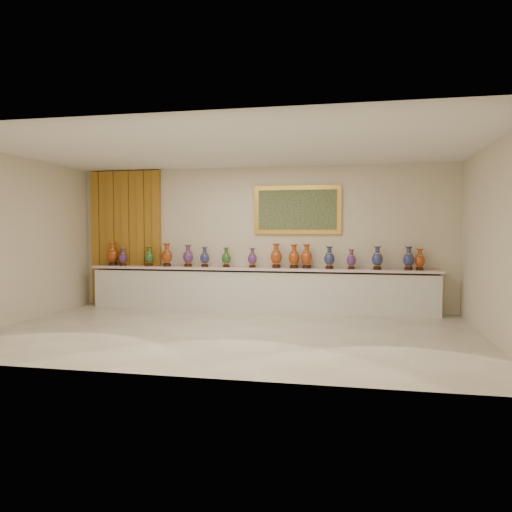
{
  "coord_description": "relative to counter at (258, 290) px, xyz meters",
  "views": [
    {
      "loc": [
        2.01,
        -7.84,
        1.68
      ],
      "look_at": [
        0.06,
        1.7,
        1.17
      ],
      "focal_mm": 35.0,
      "sensor_mm": 36.0,
      "label": 1
    }
  ],
  "objects": [
    {
      "name": "vase_7",
      "position": [
        -0.13,
        0.01,
        0.65
      ],
      "size": [
        0.2,
        0.2,
        0.41
      ],
      "rotation": [
        0.0,
        0.0,
        0.04
      ],
      "color": "#32170E",
      "rests_on": "counter"
    },
    {
      "name": "vase_11",
      "position": [
        1.46,
        -0.05,
        0.67
      ],
      "size": [
        0.24,
        0.24,
        0.46
      ],
      "rotation": [
        0.0,
        0.0,
        -0.15
      ],
      "color": "#32170E",
      "rests_on": "counter"
    },
    {
      "name": "vase_15",
      "position": [
        3.2,
        -0.01,
        0.65
      ],
      "size": [
        0.2,
        0.2,
        0.42
      ],
      "rotation": [
        0.0,
        0.0,
        -0.0
      ],
      "color": "#32170E",
      "rests_on": "counter"
    },
    {
      "name": "room",
      "position": [
        -2.42,
        0.17,
        1.16
      ],
      "size": [
        8.0,
        8.0,
        8.0
      ],
      "color": "beige",
      "rests_on": "ground"
    },
    {
      "name": "vase_0",
      "position": [
        -3.28,
        0.01,
        0.7
      ],
      "size": [
        0.3,
        0.3,
        0.52
      ],
      "rotation": [
        0.0,
        0.0,
        -0.29
      ],
      "color": "#32170E",
      "rests_on": "counter"
    },
    {
      "name": "vase_3",
      "position": [
        -1.99,
        -0.04,
        0.69
      ],
      "size": [
        0.29,
        0.29,
        0.5
      ],
      "rotation": [
        0.0,
        0.0,
        -0.32
      ],
      "color": "#32170E",
      "rests_on": "counter"
    },
    {
      "name": "ground",
      "position": [
        0.0,
        -2.27,
        -0.44
      ],
      "size": [
        8.0,
        8.0,
        0.0
      ],
      "primitive_type": "plane",
      "color": "beige",
      "rests_on": "ground"
    },
    {
      "name": "vase_10",
      "position": [
        1.0,
        0.01,
        0.69
      ],
      "size": [
        0.3,
        0.3,
        0.5
      ],
      "rotation": [
        0.0,
        0.0,
        -0.39
      ],
      "color": "#32170E",
      "rests_on": "counter"
    },
    {
      "name": "vase_13",
      "position": [
        2.4,
        -0.04,
        0.67
      ],
      "size": [
        0.23,
        0.23,
        0.47
      ],
      "rotation": [
        0.0,
        0.0,
        0.05
      ],
      "color": "#32170E",
      "rests_on": "counter"
    },
    {
      "name": "vase_5",
      "position": [
        -1.16,
        -0.01,
        0.65
      ],
      "size": [
        0.23,
        0.23,
        0.43
      ],
      "rotation": [
        0.0,
        0.0,
        -0.21
      ],
      "color": "#32170E",
      "rests_on": "counter"
    },
    {
      "name": "vase_12",
      "position": [
        1.89,
        -0.0,
        0.64
      ],
      "size": [
        0.23,
        0.23,
        0.4
      ],
      "rotation": [
        0.0,
        0.0,
        0.29
      ],
      "color": "#32170E",
      "rests_on": "counter"
    },
    {
      "name": "vase_4",
      "position": [
        -1.53,
        -0.01,
        0.67
      ],
      "size": [
        0.23,
        0.23,
        0.47
      ],
      "rotation": [
        0.0,
        0.0,
        -0.07
      ],
      "color": "#32170E",
      "rests_on": "counter"
    },
    {
      "name": "vase_2",
      "position": [
        -2.4,
        -0.04,
        0.66
      ],
      "size": [
        0.24,
        0.24,
        0.44
      ],
      "rotation": [
        0.0,
        0.0,
        0.19
      ],
      "color": "#32170E",
      "rests_on": "counter"
    },
    {
      "name": "vase_9",
      "position": [
        0.74,
        0.02,
        0.68
      ],
      "size": [
        0.28,
        0.28,
        0.49
      ],
      "rotation": [
        0.0,
        0.0,
        0.27
      ],
      "color": "#32170E",
      "rests_on": "counter"
    },
    {
      "name": "counter",
      "position": [
        0.0,
        0.0,
        0.0
      ],
      "size": [
        7.28,
        0.48,
        0.9
      ],
      "color": "white",
      "rests_on": "ground"
    },
    {
      "name": "vase_8",
      "position": [
        0.37,
        0.02,
        0.69
      ],
      "size": [
        0.27,
        0.27,
        0.51
      ],
      "rotation": [
        0.0,
        0.0,
        -0.19
      ],
      "color": "#32170E",
      "rests_on": "counter"
    },
    {
      "name": "vase_14",
      "position": [
        2.99,
        -0.02,
        0.67
      ],
      "size": [
        0.24,
        0.24,
        0.47
      ],
      "rotation": [
        0.0,
        0.0,
        0.14
      ],
      "color": "#32170E",
      "rests_on": "counter"
    },
    {
      "name": "vase_6",
      "position": [
        -0.69,
        0.01,
        0.65
      ],
      "size": [
        0.22,
        0.22,
        0.41
      ],
      "rotation": [
        0.0,
        0.0,
        -0.19
      ],
      "color": "#32170E",
      "rests_on": "counter"
    },
    {
      "name": "vase_1",
      "position": [
        -3.01,
        -0.02,
        0.64
      ],
      "size": [
        0.19,
        0.19,
        0.39
      ],
      "rotation": [
        0.0,
        0.0,
        0.03
      ],
      "color": "#32170E",
      "rests_on": "counter"
    }
  ]
}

